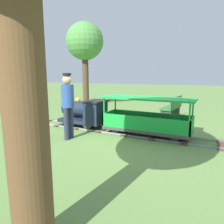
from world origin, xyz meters
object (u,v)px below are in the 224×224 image
conductor_person (68,101)px  park_bench (172,108)px  passenger_car (147,120)px  locomotive (85,112)px  oak_tree_far (85,43)px

conductor_person → park_bench: (3.56, -1.84, -0.54)m
passenger_car → conductor_person: conductor_person is taller
park_bench → locomotive: bearing=138.8°
park_bench → oak_tree_far: size_ratio=0.32×
locomotive → passenger_car: 1.92m
conductor_person → oak_tree_far: oak_tree_far is taller
locomotive → conductor_person: bearing=-166.0°
passenger_car → oak_tree_far: 6.43m
conductor_person → oak_tree_far: size_ratio=0.39×
locomotive → park_bench: 3.22m
locomotive → oak_tree_far: oak_tree_far is taller
park_bench → oak_tree_far: 5.55m
locomotive → passenger_car: size_ratio=0.61×
locomotive → passenger_car: locomotive is taller
passenger_car → oak_tree_far: bearing=49.5°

